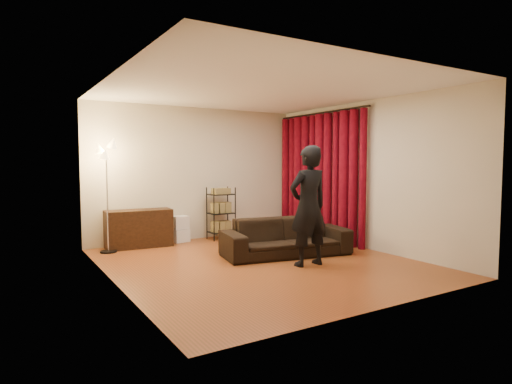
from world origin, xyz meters
TOP-DOWN VIEW (x-y plane):
  - floor at (0.00, 0.00)m, footprint 5.00×5.00m
  - ceiling at (0.00, 0.00)m, footprint 5.00×5.00m
  - wall_back at (0.00, 2.50)m, footprint 5.00×0.00m
  - wall_front at (0.00, -2.50)m, footprint 5.00×0.00m
  - wall_left at (-2.25, 0.00)m, footprint 0.00×5.00m
  - wall_right at (2.25, 0.00)m, footprint 0.00×5.00m
  - curtain_rod at (2.15, 1.12)m, footprint 0.04×2.65m
  - curtain at (2.13, 1.12)m, footprint 0.22×2.65m
  - sofa at (0.65, 0.22)m, footprint 2.27×1.22m
  - person at (0.53, -0.54)m, footprint 0.67×0.44m
  - media_cabinet at (-1.29, 2.23)m, footprint 1.23×0.53m
  - storage_boxes at (-0.44, 2.31)m, footprint 0.36×0.31m
  - wire_shelf at (0.40, 2.18)m, footprint 0.53×0.41m
  - floor_lamp at (-1.89, 2.03)m, footprint 0.37×0.37m

SIDE VIEW (x-z plane):
  - floor at x=0.00m, z-range 0.00..0.00m
  - storage_boxes at x=-0.44m, z-range 0.00..0.52m
  - sofa at x=0.65m, z-range 0.00..0.63m
  - media_cabinet at x=-1.29m, z-range 0.00..0.70m
  - wire_shelf at x=0.40m, z-range 0.00..1.07m
  - person at x=0.53m, z-range 0.00..1.84m
  - floor_lamp at x=-1.89m, z-range 0.00..1.92m
  - curtain at x=2.13m, z-range 0.00..2.55m
  - wall_back at x=0.00m, z-range -1.15..3.85m
  - wall_front at x=0.00m, z-range -1.15..3.85m
  - wall_left at x=-2.25m, z-range -1.15..3.85m
  - wall_right at x=2.25m, z-range -1.15..3.85m
  - curtain_rod at x=2.15m, z-range 2.56..2.60m
  - ceiling at x=0.00m, z-range 2.70..2.70m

